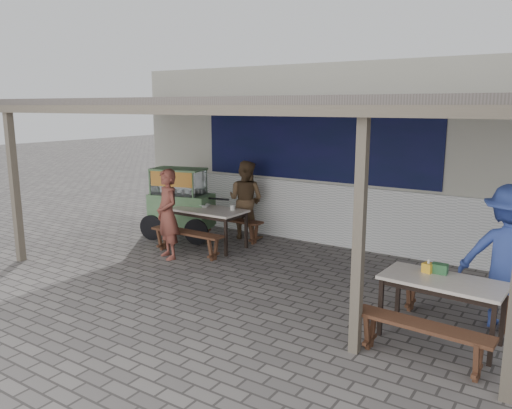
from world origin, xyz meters
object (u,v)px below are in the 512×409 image
object	(u,v)px
vendor_cart	(180,201)
patron_right_table	(508,257)
bench_left_wall	(229,223)
patron_street_side	(168,214)
tissue_box	(428,268)
bench_left_street	(187,237)
condiment_jar	(233,208)
table_left	(209,213)
condiment_bowl	(204,206)
donation_box	(440,269)
bench_right_street	(421,334)
table_right	(442,286)
patron_wall_side	(246,200)
bench_right_wall	(456,296)

from	to	relation	value
vendor_cart	patron_right_table	xyz separation A→B (m)	(6.17, -0.97, 0.10)
bench_left_wall	patron_street_side	distance (m)	1.68
patron_right_table	tissue_box	world-z (taller)	patron_right_table
bench_left_street	tissue_box	size ratio (longest dim) A/B	13.30
bench_left_wall	condiment_jar	world-z (taller)	condiment_jar
table_left	condiment_bowl	xyz separation A→B (m)	(-0.20, 0.12, 0.10)
table_left	bench_left_street	world-z (taller)	table_left
table_left	donation_box	world-z (taller)	donation_box
donation_box	patron_street_side	bearing A→B (deg)	174.45
bench_left_street	patron_street_side	world-z (taller)	patron_street_side
bench_right_street	condiment_jar	bearing A→B (deg)	153.05
patron_right_table	condiment_bowl	world-z (taller)	patron_right_table
table_right	vendor_cart	size ratio (longest dim) A/B	0.80
donation_box	bench_left_street	bearing A→B (deg)	170.53
bench_left_street	vendor_cart	xyz separation A→B (m)	(-0.89, 0.84, 0.45)
patron_wall_side	donation_box	size ratio (longest dim) A/B	9.12
table_right	patron_wall_side	world-z (taller)	patron_wall_side
vendor_cart	condiment_bowl	xyz separation A→B (m)	(0.69, -0.07, -0.02)
bench_left_street	patron_wall_side	distance (m)	1.68
table_right	condiment_jar	distance (m)	4.64
table_left	bench_right_wall	distance (m)	4.86
patron_street_side	condiment_jar	bearing A→B (deg)	85.81
bench_right_wall	patron_street_side	world-z (taller)	patron_street_side
tissue_box	donation_box	distance (m)	0.13
condiment_jar	condiment_bowl	distance (m)	0.64
bench_right_street	vendor_cart	size ratio (longest dim) A/B	0.85
bench_left_street	vendor_cart	size ratio (longest dim) A/B	0.88
bench_left_street	bench_right_wall	size ratio (longest dim) A/B	1.04
condiment_jar	condiment_bowl	world-z (taller)	condiment_jar
vendor_cart	patron_street_side	xyz separation A→B (m)	(0.73, -1.15, 0.02)
bench_right_street	patron_right_table	bearing A→B (deg)	71.27
bench_left_wall	table_left	bearing A→B (deg)	-90.00
patron_wall_side	condiment_bowl	distance (m)	0.93
table_right	condiment_jar	bearing A→B (deg)	160.37
bench_right_street	tissue_box	size ratio (longest dim) A/B	12.77
bench_left_wall	condiment_jar	size ratio (longest dim) A/B	16.11
vendor_cart	donation_box	xyz separation A→B (m)	(5.52, -1.61, 0.02)
bench_left_wall	patron_wall_side	bearing A→B (deg)	54.77
bench_left_street	patron_right_table	world-z (taller)	patron_right_table
tissue_box	bench_left_street	bearing A→B (deg)	169.78
vendor_cart	patron_street_side	distance (m)	1.36
patron_wall_side	patron_right_table	xyz separation A→B (m)	(5.06, -1.72, 0.09)
bench_right_wall	bench_left_wall	bearing A→B (deg)	164.53
bench_left_wall	patron_street_side	size ratio (longest dim) A/B	0.94
table_right	bench_right_wall	bearing A→B (deg)	90.00
table_right	bench_right_wall	xyz separation A→B (m)	(0.04, 0.66, -0.33)
table_left	bench_left_street	xyz separation A→B (m)	(-0.00, -0.65, -0.33)
bench_left_street	vendor_cart	distance (m)	1.30
table_left	table_right	bearing A→B (deg)	-18.78
vendor_cart	condiment_jar	world-z (taller)	vendor_cart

